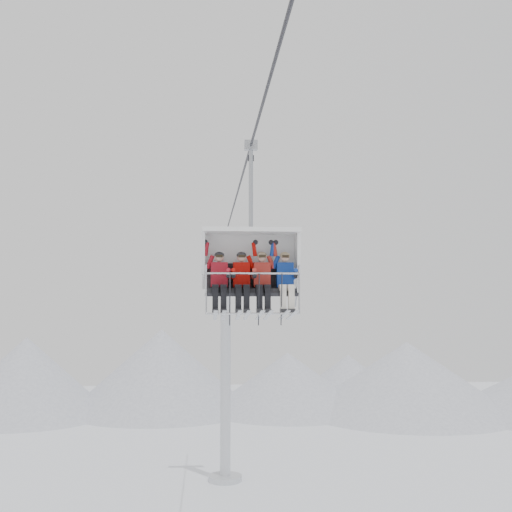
{
  "coord_description": "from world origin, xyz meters",
  "views": [
    {
      "loc": [
        -0.97,
        -12.97,
        9.8
      ],
      "look_at": [
        0.0,
        0.0,
        10.64
      ],
      "focal_mm": 45.0,
      "sensor_mm": 36.0,
      "label": 1
    }
  ],
  "objects": [
    {
      "name": "ridgeline",
      "position": [
        -1.58,
        42.05,
        2.84
      ],
      "size": [
        72.0,
        21.0,
        7.0
      ],
      "color": "silver",
      "rests_on": "ground"
    },
    {
      "name": "lift_tower_right",
      "position": [
        0.0,
        22.0,
        5.78
      ],
      "size": [
        2.0,
        1.8,
        13.48
      ],
      "color": "silver",
      "rests_on": "ground"
    },
    {
      "name": "haul_cable",
      "position": [
        0.0,
        0.0,
        13.3
      ],
      "size": [
        0.06,
        50.0,
        0.06
      ],
      "primitive_type": "cylinder",
      "rotation": [
        1.57,
        0.0,
        0.0
      ],
      "color": "#2B2B2F",
      "rests_on": "lift_tower_left"
    },
    {
      "name": "chairlift_carrier",
      "position": [
        0.0,
        1.68,
        10.64
      ],
      "size": [
        2.21,
        1.17,
        3.98
      ],
      "color": "black",
      "rests_on": "haul_cable"
    },
    {
      "name": "skier_far_left",
      "position": [
        -0.72,
        1.38,
        10.18
      ],
      "size": [
        0.38,
        1.69,
        1.53
      ],
      "color": "#A31320",
      "rests_on": "chairlift_carrier"
    },
    {
      "name": "skier_center_left",
      "position": [
        -0.22,
        1.38,
        10.18
      ],
      "size": [
        0.38,
        1.69,
        1.53
      ],
      "color": "#AD0904",
      "rests_on": "chairlift_carrier"
    },
    {
      "name": "skier_center_right",
      "position": [
        0.25,
        1.38,
        10.18
      ],
      "size": [
        0.38,
        1.69,
        1.53
      ],
      "color": "#AD2820",
      "rests_on": "chairlift_carrier"
    },
    {
      "name": "skier_far_right",
      "position": [
        0.77,
        1.38,
        10.18
      ],
      "size": [
        0.38,
        1.69,
        1.53
      ],
      "color": "navy",
      "rests_on": "chairlift_carrier"
    }
  ]
}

